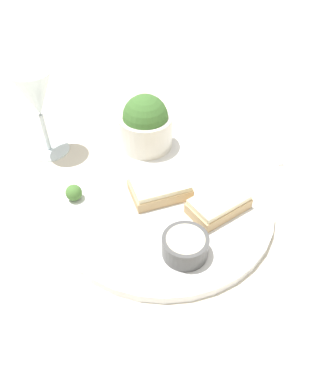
{
  "coord_description": "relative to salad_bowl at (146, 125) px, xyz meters",
  "views": [
    {
      "loc": [
        -0.16,
        -0.38,
        0.43
      ],
      "look_at": [
        0.0,
        0.0,
        0.03
      ],
      "focal_mm": 35.0,
      "sensor_mm": 36.0,
      "label": 1
    }
  ],
  "objects": [
    {
      "name": "cheese_toast_far",
      "position": [
        0.04,
        -0.2,
        -0.03
      ],
      "size": [
        0.1,
        0.07,
        0.03
      ],
      "color": "tan",
      "rests_on": "dinner_plate"
    },
    {
      "name": "wine_glass",
      "position": [
        -0.17,
        0.07,
        0.05
      ],
      "size": [
        0.07,
        0.07,
        0.16
      ],
      "color": "silver",
      "rests_on": "ground_plane"
    },
    {
      "name": "garnish",
      "position": [
        -0.15,
        -0.09,
        -0.03
      ],
      "size": [
        0.03,
        0.03,
        0.03
      ],
      "color": "#477533",
      "rests_on": "dinner_plate"
    },
    {
      "name": "ground_plane",
      "position": [
        -0.03,
        -0.15,
        -0.06
      ],
      "size": [
        4.0,
        4.0,
        0.0
      ],
      "primitive_type": "plane",
      "color": "beige"
    },
    {
      "name": "fork",
      "position": [
        0.24,
        -0.05,
        -0.06
      ],
      "size": [
        0.06,
        0.16,
        0.01
      ],
      "color": "silver",
      "rests_on": "ground_plane"
    },
    {
      "name": "sauce_ramekin",
      "position": [
        -0.04,
        -0.25,
        -0.03
      ],
      "size": [
        0.06,
        0.06,
        0.03
      ],
      "color": "#4C4C4C",
      "rests_on": "dinner_plate"
    },
    {
      "name": "cheese_toast_near",
      "position": [
        -0.03,
        -0.13,
        -0.03
      ],
      "size": [
        0.09,
        0.07,
        0.03
      ],
      "color": "tan",
      "rests_on": "dinner_plate"
    },
    {
      "name": "dinner_plate",
      "position": [
        -0.03,
        -0.15,
        -0.05
      ],
      "size": [
        0.34,
        0.34,
        0.01
      ],
      "color": "white",
      "rests_on": "ground_plane"
    },
    {
      "name": "salad_bowl",
      "position": [
        0.0,
        0.0,
        0.0
      ],
      "size": [
        0.09,
        0.09,
        0.1
      ],
      "color": "silver",
      "rests_on": "dinner_plate"
    }
  ]
}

